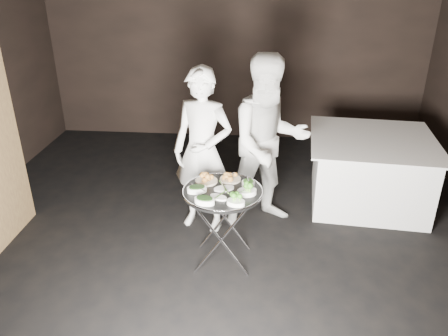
# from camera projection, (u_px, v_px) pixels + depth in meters

# --- Properties ---
(floor) EXTENTS (6.00, 7.00, 0.05)m
(floor) POSITION_uv_depth(u_px,v_px,m) (213.00, 262.00, 4.36)
(floor) COLOR black
(floor) RESTS_ON ground
(wall_back) EXTENTS (6.00, 0.05, 3.00)m
(wall_back) POSITION_uv_depth(u_px,v_px,m) (236.00, 46.00, 6.89)
(wall_back) COLOR black
(wall_back) RESTS_ON floor
(tray_stand) EXTENTS (0.53, 0.45, 0.77)m
(tray_stand) POSITION_uv_depth(u_px,v_px,m) (223.00, 224.00, 4.16)
(tray_stand) COLOR silver
(tray_stand) RESTS_ON floor
(serving_tray) EXTENTS (0.75, 0.75, 0.04)m
(serving_tray) POSITION_uv_depth(u_px,v_px,m) (223.00, 192.00, 4.01)
(serving_tray) COLOR black
(serving_tray) RESTS_ON tray_stand
(potato_plate_a) EXTENTS (0.21, 0.21, 0.08)m
(potato_plate_a) POSITION_uv_depth(u_px,v_px,m) (206.00, 179.00, 4.15)
(potato_plate_a) COLOR beige
(potato_plate_a) RESTS_ON serving_tray
(potato_plate_b) EXTENTS (0.20, 0.20, 0.07)m
(potato_plate_b) POSITION_uv_depth(u_px,v_px,m) (230.00, 177.00, 4.19)
(potato_plate_b) COLOR beige
(potato_plate_b) RESTS_ON serving_tray
(greens_bowl) EXTENTS (0.12, 0.12, 0.07)m
(greens_bowl) POSITION_uv_depth(u_px,v_px,m) (248.00, 183.00, 4.08)
(greens_bowl) COLOR white
(greens_bowl) RESTS_ON serving_tray
(asparagus_plate_a) EXTENTS (0.22, 0.17, 0.04)m
(asparagus_plate_a) POSITION_uv_depth(u_px,v_px,m) (224.00, 188.00, 4.02)
(asparagus_plate_a) COLOR white
(asparagus_plate_a) RESTS_ON serving_tray
(asparagus_plate_b) EXTENTS (0.19, 0.16, 0.03)m
(asparagus_plate_b) POSITION_uv_depth(u_px,v_px,m) (219.00, 197.00, 3.88)
(asparagus_plate_b) COLOR white
(asparagus_plate_b) RESTS_ON serving_tray
(spinach_bowl_a) EXTENTS (0.21, 0.16, 0.07)m
(spinach_bowl_a) POSITION_uv_depth(u_px,v_px,m) (197.00, 188.00, 3.97)
(spinach_bowl_a) COLOR white
(spinach_bowl_a) RESTS_ON serving_tray
(spinach_bowl_b) EXTENTS (0.21, 0.16, 0.08)m
(spinach_bowl_b) POSITION_uv_depth(u_px,v_px,m) (205.00, 200.00, 3.78)
(spinach_bowl_b) COLOR white
(spinach_bowl_b) RESTS_ON serving_tray
(broccoli_bowl_a) EXTENTS (0.22, 0.19, 0.08)m
(broccoli_bowl_a) POSITION_uv_depth(u_px,v_px,m) (247.00, 191.00, 3.93)
(broccoli_bowl_a) COLOR white
(broccoli_bowl_a) RESTS_ON serving_tray
(broccoli_bowl_b) EXTENTS (0.18, 0.15, 0.07)m
(broccoli_bowl_b) POSITION_uv_depth(u_px,v_px,m) (236.00, 202.00, 3.77)
(broccoli_bowl_b) COLOR white
(broccoli_bowl_b) RESTS_ON serving_tray
(serving_utensils) EXTENTS (0.58, 0.42, 0.01)m
(serving_utensils) POSITION_uv_depth(u_px,v_px,m) (225.00, 182.00, 4.05)
(serving_utensils) COLOR silver
(serving_utensils) RESTS_ON serving_tray
(waiter_left) EXTENTS (0.74, 0.59, 1.78)m
(waiter_left) POSITION_uv_depth(u_px,v_px,m) (203.00, 152.00, 4.57)
(waiter_left) COLOR silver
(waiter_left) RESTS_ON floor
(waiter_right) EXTENTS (1.11, 0.98, 1.89)m
(waiter_right) POSITION_uv_depth(u_px,v_px,m) (269.00, 143.00, 4.65)
(waiter_right) COLOR silver
(waiter_right) RESTS_ON floor
(dining_table) EXTENTS (1.44, 1.44, 0.82)m
(dining_table) POSITION_uv_depth(u_px,v_px,m) (369.00, 170.00, 5.28)
(dining_table) COLOR white
(dining_table) RESTS_ON floor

